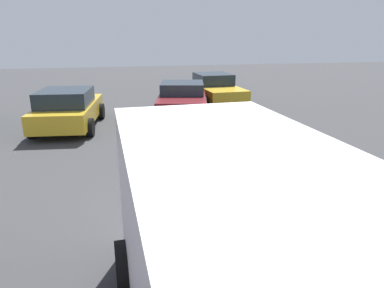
# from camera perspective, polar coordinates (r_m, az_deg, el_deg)

# --- Properties ---
(ground_plane) EXTENTS (60.00, 60.00, 0.00)m
(ground_plane) POSITION_cam_1_polar(r_m,az_deg,el_deg) (8.03, 2.10, -5.99)
(ground_plane) COLOR #38383A
(art_car_decorated) EXTENTS (4.67, 2.40, 1.80)m
(art_car_decorated) POSITION_cam_1_polar(r_m,az_deg,el_deg) (7.84, 1.93, -0.78)
(art_car_decorated) COLOR #D8BC7F
(art_car_decorated) RESTS_ON ground
(parked_van_row_back_center) EXTENTS (4.90, 2.43, 2.25)m
(parked_van_row_back_center) POSITION_cam_1_polar(r_m,az_deg,el_deg) (3.29, 9.47, -19.21)
(parked_van_row_back_center) COLOR silver
(parked_van_row_back_center) RESTS_ON ground
(parked_sedan_far_left) EXTENTS (4.21, 2.40, 1.41)m
(parked_sedan_far_left) POSITION_cam_1_polar(r_m,az_deg,el_deg) (13.03, -19.75, 5.51)
(parked_sedan_far_left) COLOR gold
(parked_sedan_far_left) RESTS_ON ground
(parked_sedan_far_right) EXTENTS (4.27, 2.66, 1.42)m
(parked_sedan_far_right) POSITION_cam_1_polar(r_m,az_deg,el_deg) (13.70, -1.62, 7.15)
(parked_sedan_far_right) COLOR #5B1419
(parked_sedan_far_right) RESTS_ON ground
(parked_sedan_row_back_far) EXTENTS (4.36, 2.16, 1.40)m
(parked_sedan_row_back_far) POSITION_cam_1_polar(r_m,az_deg,el_deg) (16.86, 3.79, 9.04)
(parked_sedan_row_back_far) COLOR gold
(parked_sedan_row_back_far) RESTS_ON ground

